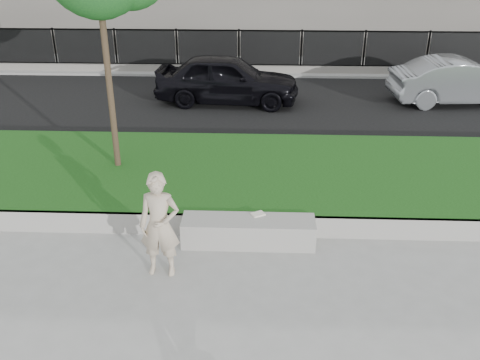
{
  "coord_description": "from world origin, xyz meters",
  "views": [
    {
      "loc": [
        0.21,
        -6.99,
        4.97
      ],
      "look_at": [
        -0.12,
        1.2,
        1.01
      ],
      "focal_mm": 40.0,
      "sensor_mm": 36.0,
      "label": 1
    }
  ],
  "objects_px": {
    "stone_bench": "(248,231)",
    "car_dark": "(227,79)",
    "man": "(160,225)",
    "car_silver": "(461,81)",
    "book": "(258,214)"
  },
  "relations": [
    {
      "from": "man",
      "to": "book",
      "type": "bearing_deg",
      "value": 38.2
    },
    {
      "from": "car_silver",
      "to": "car_dark",
      "type": "bearing_deg",
      "value": 86.91
    },
    {
      "from": "stone_bench",
      "to": "car_dark",
      "type": "relative_size",
      "value": 0.53
    },
    {
      "from": "stone_bench",
      "to": "book",
      "type": "height_order",
      "value": "book"
    },
    {
      "from": "man",
      "to": "car_silver",
      "type": "xyz_separation_m",
      "value": [
        7.42,
        8.91,
        -0.14
      ]
    },
    {
      "from": "stone_bench",
      "to": "man",
      "type": "bearing_deg",
      "value": -145.88
    },
    {
      "from": "stone_bench",
      "to": "car_silver",
      "type": "distance_m",
      "value": 10.08
    },
    {
      "from": "stone_bench",
      "to": "car_dark",
      "type": "height_order",
      "value": "car_dark"
    },
    {
      "from": "man",
      "to": "car_silver",
      "type": "relative_size",
      "value": 0.42
    },
    {
      "from": "man",
      "to": "car_dark",
      "type": "distance_m",
      "value": 8.7
    },
    {
      "from": "stone_bench",
      "to": "car_dark",
      "type": "distance_m",
      "value": 7.85
    },
    {
      "from": "stone_bench",
      "to": "car_silver",
      "type": "height_order",
      "value": "car_silver"
    },
    {
      "from": "man",
      "to": "car_silver",
      "type": "height_order",
      "value": "man"
    },
    {
      "from": "man",
      "to": "book",
      "type": "relative_size",
      "value": 7.83
    },
    {
      "from": "car_silver",
      "to": "stone_bench",
      "type": "bearing_deg",
      "value": 137.77
    }
  ]
}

